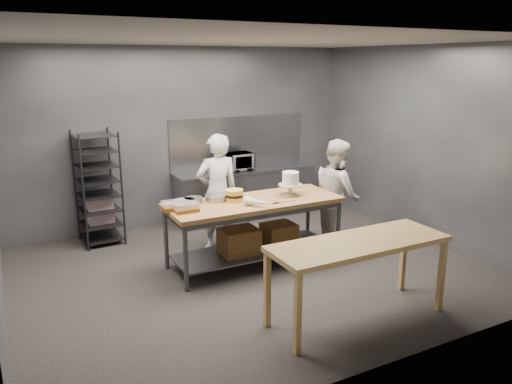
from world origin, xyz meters
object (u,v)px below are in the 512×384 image
(work_table, at_px, (255,225))
(frosted_cake_stand, at_px, (291,181))
(near_counter, at_px, (359,248))
(layer_cake, at_px, (234,195))
(speed_rack, at_px, (98,189))
(chef_behind, at_px, (217,192))
(chef_right, at_px, (337,194))
(microwave, at_px, (237,162))

(work_table, height_order, frosted_cake_stand, frosted_cake_stand)
(near_counter, xyz_separation_m, frosted_cake_stand, (0.29, 1.88, 0.32))
(near_counter, relative_size, layer_cake, 8.47)
(work_table, relative_size, speed_rack, 1.37)
(work_table, xyz_separation_m, frosted_cake_stand, (0.57, 0.01, 0.56))
(speed_rack, distance_m, chef_behind, 1.86)
(frosted_cake_stand, bearing_deg, speed_rack, 140.60)
(work_table, bearing_deg, layer_cake, 159.96)
(speed_rack, height_order, frosted_cake_stand, speed_rack)
(chef_behind, height_order, frosted_cake_stand, chef_behind)
(speed_rack, xyz_separation_m, chef_right, (3.16, -1.82, -0.03))
(near_counter, height_order, chef_right, chef_right)
(chef_behind, distance_m, microwave, 1.46)
(near_counter, distance_m, chef_behind, 2.73)
(microwave, bearing_deg, layer_cake, -116.27)
(speed_rack, relative_size, layer_cake, 7.41)
(near_counter, distance_m, chef_right, 2.26)
(work_table, bearing_deg, speed_rack, 132.31)
(speed_rack, relative_size, frosted_cake_stand, 5.15)
(near_counter, height_order, layer_cake, layer_cake)
(chef_right, height_order, microwave, chef_right)
(work_table, bearing_deg, microwave, 71.44)
(speed_rack, distance_m, frosted_cake_stand, 2.98)
(work_table, xyz_separation_m, speed_rack, (-1.72, 1.89, 0.28))
(work_table, relative_size, frosted_cake_stand, 7.06)
(near_counter, bearing_deg, frosted_cake_stand, 81.27)
(chef_right, height_order, layer_cake, chef_right)
(frosted_cake_stand, bearing_deg, near_counter, -98.73)
(layer_cake, bearing_deg, work_table, -20.04)
(chef_behind, relative_size, frosted_cake_stand, 5.13)
(work_table, bearing_deg, chef_right, 3.08)
(layer_cake, bearing_deg, speed_rack, 129.08)
(work_table, xyz_separation_m, microwave, (0.66, 1.97, 0.48))
(speed_rack, height_order, layer_cake, speed_rack)
(near_counter, height_order, chef_behind, chef_behind)
(chef_right, bearing_deg, chef_behind, 81.07)
(chef_behind, bearing_deg, chef_right, 159.47)
(frosted_cake_stand, bearing_deg, layer_cake, 174.24)
(chef_behind, height_order, layer_cake, chef_behind)
(work_table, relative_size, layer_cake, 10.16)
(near_counter, xyz_separation_m, chef_right, (1.15, 1.94, 0.01))
(speed_rack, relative_size, microwave, 3.23)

